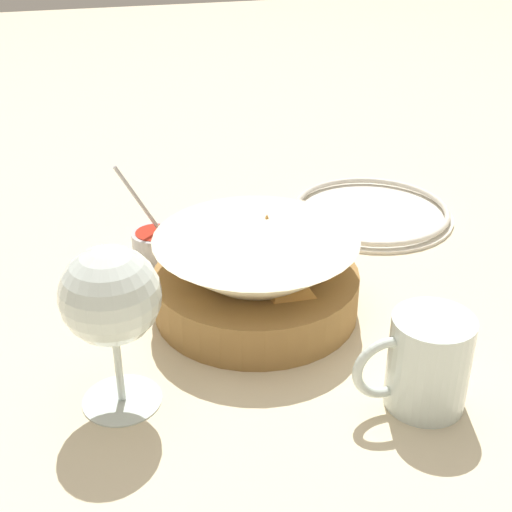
{
  "coord_description": "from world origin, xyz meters",
  "views": [
    {
      "loc": [
        0.2,
        0.62,
        0.44
      ],
      "look_at": [
        0.02,
        -0.02,
        0.07
      ],
      "focal_mm": 50.0,
      "sensor_mm": 36.0,
      "label": 1
    }
  ],
  "objects_px": {
    "sauce_cup": "(155,243)",
    "food_basket": "(256,279)",
    "beer_mug": "(426,365)",
    "wine_glass": "(111,300)",
    "side_plate": "(371,211)"
  },
  "relations": [
    {
      "from": "sauce_cup",
      "to": "food_basket",
      "type": "bearing_deg",
      "value": 120.61
    },
    {
      "from": "beer_mug",
      "to": "food_basket",
      "type": "bearing_deg",
      "value": -61.03
    },
    {
      "from": "wine_glass",
      "to": "beer_mug",
      "type": "xyz_separation_m",
      "value": [
        -0.27,
        0.08,
        -0.07
      ]
    },
    {
      "from": "wine_glass",
      "to": "beer_mug",
      "type": "height_order",
      "value": "wine_glass"
    },
    {
      "from": "food_basket",
      "to": "beer_mug",
      "type": "height_order",
      "value": "food_basket"
    },
    {
      "from": "food_basket",
      "to": "beer_mug",
      "type": "bearing_deg",
      "value": 118.97
    },
    {
      "from": "wine_glass",
      "to": "side_plate",
      "type": "bearing_deg",
      "value": -141.48
    },
    {
      "from": "food_basket",
      "to": "sauce_cup",
      "type": "distance_m",
      "value": 0.18
    },
    {
      "from": "food_basket",
      "to": "beer_mug",
      "type": "xyz_separation_m",
      "value": [
        -0.11,
        0.19,
        0.0
      ]
    },
    {
      "from": "sauce_cup",
      "to": "beer_mug",
      "type": "bearing_deg",
      "value": 119.7
    },
    {
      "from": "sauce_cup",
      "to": "wine_glass",
      "type": "relative_size",
      "value": 0.81
    },
    {
      "from": "food_basket",
      "to": "beer_mug",
      "type": "relative_size",
      "value": 2.03
    },
    {
      "from": "sauce_cup",
      "to": "wine_glass",
      "type": "distance_m",
      "value": 0.29
    },
    {
      "from": "side_plate",
      "to": "wine_glass",
      "type": "bearing_deg",
      "value": 38.52
    },
    {
      "from": "wine_glass",
      "to": "side_plate",
      "type": "height_order",
      "value": "wine_glass"
    }
  ]
}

